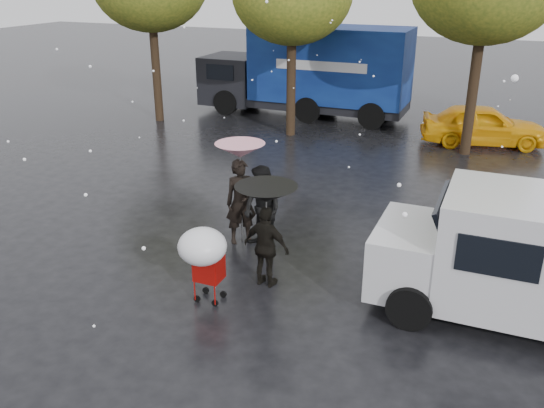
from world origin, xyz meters
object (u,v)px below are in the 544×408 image
at_px(person_black, 266,247).
at_px(vendor_cart, 438,240).
at_px(blue_truck, 310,72).
at_px(person_pink, 241,202).
at_px(yellow_taxi, 483,125).
at_px(white_van, 538,260).
at_px(shopping_cart, 203,250).

xyz_separation_m(person_black, vendor_cart, (2.86, 1.62, -0.06)).
bearing_deg(blue_truck, person_pink, -77.76).
distance_m(person_black, yellow_taxi, 11.76).
bearing_deg(blue_truck, vendor_cart, -60.06).
bearing_deg(person_black, white_van, -165.29).
relative_size(shopping_cart, white_van, 0.30).
xyz_separation_m(vendor_cart, blue_truck, (-6.59, 11.45, 1.03)).
distance_m(shopping_cart, yellow_taxi, 12.96).
distance_m(white_van, yellow_taxi, 10.91).
distance_m(person_pink, vendor_cart, 4.09).
distance_m(vendor_cart, shopping_cart, 4.48).
distance_m(person_pink, person_black, 1.94).
bearing_deg(shopping_cart, vendor_cart, 36.63).
xyz_separation_m(blue_truck, yellow_taxi, (6.74, -1.70, -1.08)).
bearing_deg(yellow_taxi, person_black, 152.38).
bearing_deg(person_pink, person_black, -90.70).
bearing_deg(person_pink, white_van, -49.02).
relative_size(shopping_cart, yellow_taxi, 0.37).
height_order(person_black, yellow_taxi, person_black).
relative_size(person_pink, person_black, 1.18).
distance_m(vendor_cart, blue_truck, 13.25).
relative_size(person_pink, yellow_taxi, 0.46).
height_order(shopping_cart, yellow_taxi, shopping_cart).
xyz_separation_m(person_pink, blue_truck, (-2.51, 11.57, 0.83)).
xyz_separation_m(vendor_cart, yellow_taxi, (0.14, 9.75, -0.05)).
bearing_deg(shopping_cart, person_black, 55.24).
height_order(person_black, shopping_cart, person_black).
bearing_deg(vendor_cart, yellow_taxi, 89.16).
height_order(person_black, vendor_cart, person_black).
relative_size(person_pink, blue_truck, 0.22).
bearing_deg(person_black, vendor_cart, -143.05).
distance_m(person_pink, white_van, 5.82).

